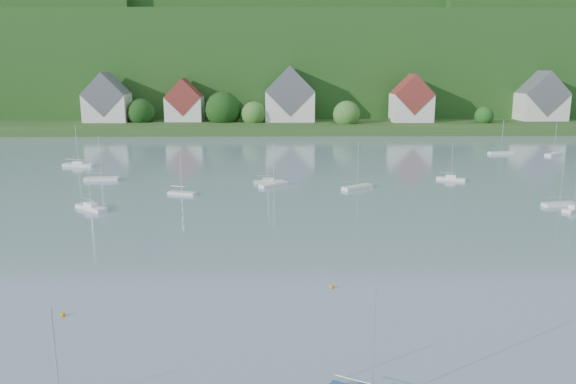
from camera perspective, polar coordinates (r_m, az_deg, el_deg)
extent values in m
cube|color=#294A1C|center=(199.42, -1.34, 7.16)|extent=(600.00, 60.00, 3.00)
cube|color=#194014|center=(273.52, -1.25, 12.52)|extent=(620.00, 160.00, 40.00)
cube|color=#194014|center=(268.76, 0.93, 14.23)|extent=(240.00, 130.00, 60.00)
sphere|color=#2C6725|center=(183.18, -3.52, 7.96)|extent=(8.19, 8.19, 8.19)
sphere|color=#2C6725|center=(192.75, -17.15, 7.50)|extent=(6.49, 6.49, 6.49)
sphere|color=#2C6725|center=(196.42, 12.59, 8.38)|extent=(12.16, 12.16, 12.16)
sphere|color=#2C6725|center=(180.35, 6.01, 7.90)|extent=(8.73, 8.73, 8.73)
sphere|color=black|center=(190.39, -14.82, 7.86)|extent=(9.32, 9.32, 9.32)
sphere|color=#194A16|center=(192.69, 19.41, 7.32)|extent=(6.24, 6.24, 6.24)
sphere|color=black|center=(212.71, 23.74, 7.57)|extent=(8.16, 8.16, 8.16)
sphere|color=black|center=(186.28, -6.66, 8.35)|extent=(11.92, 11.92, 11.92)
sphere|color=#2C6725|center=(276.77, 21.09, 17.66)|extent=(14.97, 14.97, 14.97)
sphere|color=#194A16|center=(267.22, 16.72, 17.97)|extent=(9.78, 9.78, 9.78)
sphere|color=#194A16|center=(280.87, 25.17, 17.13)|extent=(12.02, 12.02, 12.02)
sphere|color=#2C6725|center=(265.87, 21.71, 17.64)|extent=(9.48, 9.48, 9.48)
sphere|color=#194A16|center=(264.79, -10.38, 17.11)|extent=(12.01, 12.01, 12.01)
sphere|color=black|center=(277.82, 25.08, 16.06)|extent=(15.08, 15.08, 15.08)
sphere|color=#2C6725|center=(288.09, 21.78, 16.21)|extent=(15.99, 15.99, 15.99)
sphere|color=black|center=(271.69, -2.10, 17.32)|extent=(15.72, 15.72, 15.72)
sphere|color=#194A16|center=(267.46, 1.16, 17.20)|extent=(10.54, 10.54, 10.54)
cube|color=silver|center=(194.32, -17.99, 8.19)|extent=(14.00, 10.00, 9.00)
cube|color=#55555C|center=(194.07, -18.08, 9.51)|extent=(14.00, 10.40, 14.00)
cube|color=silver|center=(190.59, -10.52, 8.36)|extent=(12.00, 9.00, 8.00)
cube|color=maroon|center=(190.35, -10.57, 9.56)|extent=(12.00, 9.36, 12.00)
cube|color=silver|center=(186.97, 0.18, 8.80)|extent=(16.00, 11.00, 10.00)
cube|color=#55555C|center=(186.70, 0.18, 10.33)|extent=(16.00, 11.44, 16.00)
cube|color=silver|center=(190.05, 12.48, 8.42)|extent=(13.00, 10.00, 9.00)
cube|color=maroon|center=(189.79, 12.54, 9.77)|extent=(13.00, 10.40, 13.00)
cube|color=silver|center=(208.72, 24.44, 7.95)|extent=(15.00, 10.00, 9.00)
cube|color=#55555C|center=(208.48, 24.56, 9.17)|extent=(15.00, 10.40, 15.00)
cylinder|color=silver|center=(35.16, 8.76, -15.08)|extent=(0.10, 0.10, 7.25)
cylinder|color=silver|center=(36.72, 7.25, -18.62)|extent=(2.88, 1.52, 0.08)
sphere|color=orange|center=(53.83, 4.46, -9.76)|extent=(0.43, 0.43, 0.43)
sphere|color=orange|center=(51.69, -22.02, -11.68)|extent=(0.41, 0.41, 0.41)
cube|color=white|center=(96.71, 7.10, 0.49)|extent=(5.82, 4.76, 0.59)
cylinder|color=silver|center=(95.96, 7.16, 2.83)|extent=(0.10, 0.10, 7.42)
cylinder|color=silver|center=(95.88, 6.73, 1.12)|extent=(2.72, 1.93, 0.08)
cube|color=white|center=(125.82, -20.64, 2.60)|extent=(6.64, 2.71, 0.65)
cube|color=white|center=(125.73, -20.66, 2.85)|extent=(2.41, 1.57, 0.50)
cylinder|color=silver|center=(125.20, -20.80, 4.56)|extent=(0.10, 0.10, 8.06)
cylinder|color=silver|center=(126.08, -21.07, 3.14)|extent=(3.52, 0.58, 0.08)
cube|color=white|center=(144.29, 20.95, 3.76)|extent=(6.34, 2.81, 0.61)
cylinder|color=silver|center=(143.77, 21.08, 5.38)|extent=(0.10, 0.10, 7.67)
cylinder|color=silver|center=(143.64, 20.68, 4.23)|extent=(3.33, 0.70, 0.08)
cube|color=white|center=(91.58, 27.16, -1.56)|extent=(4.49, 3.95, 0.47)
cube|color=white|center=(91.48, 27.19, -1.26)|extent=(1.86, 1.74, 0.50)
cylinder|color=silver|center=(90.94, 27.36, 0.38)|extent=(0.10, 0.10, 5.86)
cylinder|color=silver|center=(90.70, 27.05, -0.94)|extent=(2.07, 1.67, 0.08)
cube|color=white|center=(93.35, -10.81, -0.12)|extent=(4.83, 2.58, 0.46)
cylinder|color=silver|center=(92.72, -10.89, 1.77)|extent=(0.10, 0.10, 5.81)
cylinder|color=silver|center=(93.42, -11.22, 0.58)|extent=(2.47, 0.81, 0.08)
cube|color=white|center=(98.34, -1.47, 0.77)|extent=(5.31, 4.75, 0.56)
cylinder|color=silver|center=(97.64, -1.48, 2.94)|extent=(0.10, 0.10, 6.98)
cylinder|color=silver|center=(97.60, -1.85, 1.39)|extent=(2.42, 2.01, 0.08)
cube|color=white|center=(100.79, -2.05, 1.05)|extent=(5.29, 2.23, 0.51)
cube|color=white|center=(100.69, -2.05, 1.33)|extent=(1.93, 1.28, 0.50)
cylinder|color=silver|center=(100.15, -2.06, 2.99)|extent=(0.10, 0.10, 6.41)
cylinder|color=silver|center=(100.46, -2.48, 1.68)|extent=(2.80, 0.53, 0.08)
cube|color=white|center=(108.83, -18.54, 1.29)|extent=(6.24, 2.25, 0.61)
cylinder|color=silver|center=(108.14, -18.69, 3.43)|extent=(0.10, 0.10, 7.64)
cylinder|color=silver|center=(108.82, -19.05, 1.89)|extent=(3.36, 0.38, 0.08)
cube|color=white|center=(86.90, -19.49, -1.54)|extent=(5.58, 4.96, 0.59)
cube|color=white|center=(86.77, -19.52, -1.19)|extent=(2.31, 2.18, 0.50)
cylinder|color=silver|center=(86.07, -19.68, 1.01)|extent=(0.10, 0.10, 7.32)
cylinder|color=silver|center=(87.36, -19.86, -0.69)|extent=(2.55, 2.09, 0.08)
cube|color=white|center=(147.23, 25.52, 3.51)|extent=(5.49, 4.73, 0.57)
cylinder|color=silver|center=(146.75, 25.67, 4.99)|extent=(0.10, 0.10, 7.12)
cylinder|color=silver|center=(146.31, 25.42, 3.94)|extent=(2.54, 1.97, 0.08)
cube|color=white|center=(107.61, 16.31, 1.29)|extent=(5.35, 3.28, 0.52)
cube|color=white|center=(107.51, 16.33, 1.55)|extent=(2.06, 1.62, 0.50)
cylinder|color=silver|center=(107.01, 16.43, 3.12)|extent=(0.10, 0.10, 6.48)
cylinder|color=silver|center=(107.46, 15.94, 1.92)|extent=(2.68, 1.13, 0.08)
cube|color=white|center=(93.61, 26.01, -1.14)|extent=(5.53, 2.55, 0.53)
cylinder|color=silver|center=(92.90, 26.23, 1.02)|extent=(0.10, 0.10, 6.67)
cylinder|color=silver|center=(92.87, 25.69, -0.47)|extent=(2.89, 0.67, 0.08)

